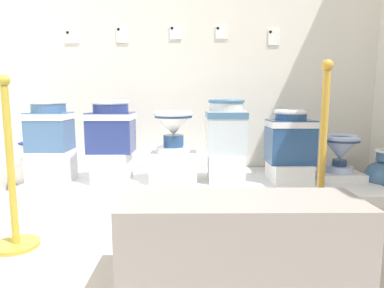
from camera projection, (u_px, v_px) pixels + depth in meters
The scene contains 25 objects.
ground_plane at pixel (208, 278), 1.58m from camera, with size 5.53×5.35×0.02m, color #B2A899.
wall_back at pixel (198, 24), 3.25m from camera, with size 3.73×0.06×3.09m, color silver.
display_platform at pixel (199, 187), 2.90m from camera, with size 2.96×1.03×0.13m, color white.
plinth_block_leftmost at pixel (52, 166), 2.82m from camera, with size 0.33×0.31×0.27m, color white.
antique_toilet_leftmost at pixel (50, 124), 2.77m from camera, with size 0.33×0.30×0.42m.
plinth_block_broad_patterned at pixel (113, 166), 2.85m from camera, with size 0.28×0.39×0.25m, color white.
antique_toilet_broad_patterned at pixel (111, 125), 2.80m from camera, with size 0.37×0.32×0.44m.
plinth_block_central_ornate at pixel (174, 167), 2.82m from camera, with size 0.39×0.31×0.25m, color white.
antique_toilet_central_ornate at pixel (173, 127), 2.77m from camera, with size 0.33×0.33×0.35m.
plinth_block_slender_white at pixel (225, 167), 2.85m from camera, with size 0.29×0.35×0.23m, color white.
antique_toilet_slender_white at pixel (226, 125), 2.80m from camera, with size 0.33×0.31×0.46m.
plinth_block_squat_floral at pixel (288, 172), 2.86m from camera, with size 0.32×0.38×0.16m, color white.
antique_toilet_squat_floral at pixel (290, 136), 2.81m from camera, with size 0.38×0.31×0.45m.
plinth_block_tall_cobalt at pixel (338, 175), 2.92m from camera, with size 0.39×0.28×0.06m, color white.
antique_toilet_tall_cobalt at pixel (340, 148), 2.89m from camera, with size 0.33×0.33×0.33m.
info_placard_first at pixel (72, 37), 3.22m from camera, with size 0.13×0.01×0.13m.
info_placard_second at pixel (122, 34), 3.22m from camera, with size 0.12×0.01×0.16m.
info_placard_third at pixel (176, 32), 3.22m from camera, with size 0.12×0.01×0.13m.
info_placard_fourth at pixel (222, 32), 3.23m from camera, with size 0.12×0.01×0.12m.
info_placard_fifth at pixel (274, 37), 3.24m from camera, with size 0.11×0.01×0.16m.
decorative_vase_companion at pixel (28, 170), 3.04m from camera, with size 0.30×0.30×0.44m.
decorative_vase_spare at pixel (384, 175), 2.83m from camera, with size 0.30×0.30×0.40m.
stanchion_post_near_left at pixel (13, 197), 1.84m from camera, with size 0.25×0.25×0.96m.
stanchion_post_near_right at pixel (321, 188), 1.90m from camera, with size 0.25×0.25×1.04m.
museum_bench at pixel (241, 242), 1.48m from camera, with size 1.06×0.36×0.40m, color gray.
Camera 1 is at (1.68, -0.80, 0.84)m, focal length 31.11 mm.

